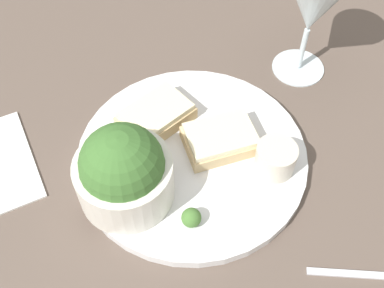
# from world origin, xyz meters

# --- Properties ---
(ground_plane) EXTENTS (4.00, 4.00, 0.00)m
(ground_plane) POSITION_xyz_m (0.00, 0.00, 0.00)
(ground_plane) COLOR brown
(dinner_plate) EXTENTS (0.29, 0.29, 0.01)m
(dinner_plate) POSITION_xyz_m (0.00, 0.00, 0.01)
(dinner_plate) COLOR white
(dinner_plate) RESTS_ON ground_plane
(salad_bowl) EXTENTS (0.11, 0.11, 0.11)m
(salad_bowl) POSITION_xyz_m (-0.09, -0.00, 0.06)
(salad_bowl) COLOR silver
(salad_bowl) RESTS_ON dinner_plate
(sauce_ramekin) EXTENTS (0.05, 0.05, 0.04)m
(sauce_ramekin) POSITION_xyz_m (0.07, -0.08, 0.04)
(sauce_ramekin) COLOR beige
(sauce_ramekin) RESTS_ON dinner_plate
(cheese_toast_near) EXTENTS (0.10, 0.09, 0.03)m
(cheese_toast_near) POSITION_xyz_m (0.04, -0.01, 0.03)
(cheese_toast_near) COLOR #D1B27F
(cheese_toast_near) RESTS_ON dinner_plate
(cheese_toast_far) EXTENTS (0.10, 0.07, 0.03)m
(cheese_toast_far) POSITION_xyz_m (-0.01, 0.07, 0.03)
(cheese_toast_far) COLOR #D1B27F
(cheese_toast_far) RESTS_ON dinner_plate
(wine_glass) EXTENTS (0.09, 0.09, 0.16)m
(wine_glass) POSITION_xyz_m (0.22, 0.04, 0.11)
(wine_glass) COLOR silver
(wine_glass) RESTS_ON ground_plane
(garnish) EXTENTS (0.02, 0.02, 0.02)m
(garnish) POSITION_xyz_m (-0.06, -0.08, 0.03)
(garnish) COLOR #477533
(garnish) RESTS_ON dinner_plate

